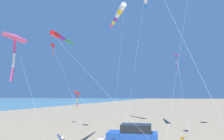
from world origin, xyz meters
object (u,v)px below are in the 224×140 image
(kite_delta_rainbow_low_near, at_px, (78,93))
(kite_delta_orange_high_right, at_px, (53,46))
(parked_car, at_px, (133,135))
(kite_windsock_small_distant, at_px, (119,13))
(kite_delta_long_streamer_left, at_px, (15,38))
(kite_delta_long_streamer_right, at_px, (176,55))
(kite_windsock_red_high_left, at_px, (61,37))

(kite_delta_rainbow_low_near, bearing_deg, kite_delta_orange_high_right, 5.16)
(parked_car, relative_size, kite_windsock_small_distant, 0.23)
(kite_delta_long_streamer_left, relative_size, kite_delta_rainbow_low_near, 1.05)
(kite_delta_orange_high_right, relative_size, kite_delta_long_streamer_left, 1.48)
(kite_delta_long_streamer_right, xyz_separation_m, kite_windsock_small_distant, (9.36, -9.35, 9.74))
(kite_windsock_red_high_left, bearing_deg, kite_delta_rainbow_low_near, -71.31)
(kite_delta_rainbow_low_near, xyz_separation_m, kite_windsock_small_distant, (-4.27, -6.51, 13.92))
(parked_car, bearing_deg, kite_delta_long_streamer_right, -123.22)
(kite_delta_rainbow_low_near, xyz_separation_m, kite_windsock_red_high_left, (-3.56, 10.53, 4.98))
(parked_car, relative_size, kite_delta_long_streamer_left, 0.54)
(kite_delta_orange_high_right, bearing_deg, kite_delta_long_streamer_left, 116.82)
(parked_car, relative_size, kite_delta_orange_high_right, 0.37)
(parked_car, xyz_separation_m, kite_delta_long_streamer_left, (5.78, 7.92, 6.93))
(parked_car, height_order, kite_delta_long_streamer_right, kite_delta_long_streamer_right)
(parked_car, distance_m, kite_windsock_small_distant, 23.88)
(kite_delta_long_streamer_left, xyz_separation_m, kite_windsock_small_distant, (-0.19, -23.04, 10.69))
(kite_delta_long_streamer_right, xyz_separation_m, kite_windsock_red_high_left, (10.07, 7.69, 0.80))
(kite_windsock_small_distant, bearing_deg, kite_delta_long_streamer_right, 135.02)
(kite_delta_orange_high_right, height_order, kite_delta_long_streamer_left, kite_delta_orange_high_right)
(kite_delta_long_streamer_left, height_order, kite_delta_rainbow_low_near, kite_delta_long_streamer_left)
(kite_delta_long_streamer_right, height_order, kite_delta_long_streamer_left, kite_delta_long_streamer_right)
(kite_delta_long_streamer_right, distance_m, kite_delta_long_streamer_left, 16.72)
(kite_delta_long_streamer_right, distance_m, kite_windsock_small_distant, 16.43)
(parked_car, bearing_deg, kite_windsock_red_high_left, 16.94)
(kite_delta_long_streamer_left, relative_size, kite_windsock_small_distant, 0.42)
(parked_car, relative_size, kite_windsock_red_high_left, 0.40)
(kite_delta_rainbow_low_near, bearing_deg, kite_delta_long_streamer_right, 168.21)
(kite_delta_orange_high_right, bearing_deg, kite_delta_long_streamer_right, 172.05)
(parked_car, xyz_separation_m, kite_windsock_red_high_left, (6.29, 1.92, 8.68))
(kite_windsock_small_distant, bearing_deg, kite_delta_rainbow_low_near, 56.71)
(kite_delta_long_streamer_right, relative_size, kite_windsock_red_high_left, 0.82)
(kite_delta_rainbow_low_near, bearing_deg, kite_windsock_small_distant, -123.29)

